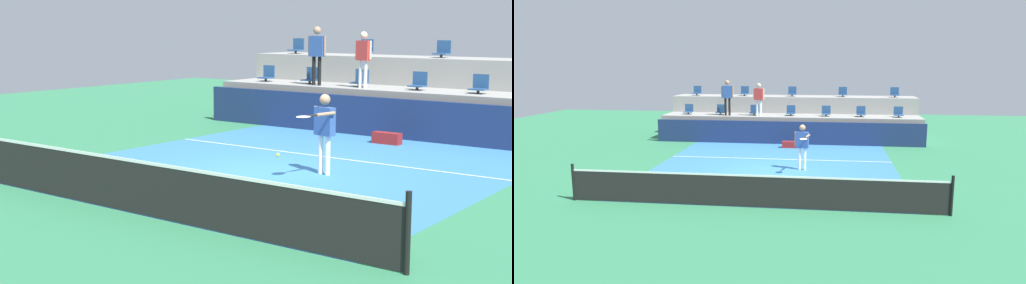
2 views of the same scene
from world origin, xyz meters
The scene contains 24 objects.
ground_plane centered at (0.00, 0.00, 0.00)m, with size 40.00×40.00×0.00m, color #2D754C.
court_inner_paint centered at (0.00, 1.00, 0.00)m, with size 9.00×10.00×0.01m, color teal.
court_service_line centered at (0.00, 2.40, 0.01)m, with size 9.00×0.06×0.00m, color white.
tennis_net centered at (0.00, -4.00, 0.50)m, with size 10.48×0.08×1.07m.
sponsor_backboard centered at (0.00, 6.00, 0.55)m, with size 13.00×0.16×1.10m, color navy.
seating_tier_lower centered at (0.00, 7.30, 0.62)m, with size 13.00×1.80×1.25m, color gray.
seating_tier_upper centered at (0.00, 9.10, 1.05)m, with size 13.00×1.80×2.10m, color gray.
stadium_chair_lower_far_left centered at (-5.30, 7.23, 1.46)m, with size 0.44×0.40×0.52m.
stadium_chair_lower_left centered at (-3.59, 7.23, 1.46)m, with size 0.44×0.40×0.52m.
stadium_chair_lower_mid_left centered at (-1.82, 7.23, 1.46)m, with size 0.44×0.40×0.52m.
stadium_chair_lower_center centered at (0.05, 7.23, 1.46)m, with size 0.44×0.40×0.52m.
stadium_chair_lower_mid_right centered at (1.82, 7.23, 1.46)m, with size 0.44×0.40×0.52m.
stadium_chair_lower_right centered at (3.54, 7.23, 1.46)m, with size 0.44×0.40×0.52m.
stadium_chair_lower_far_right centered at (5.36, 7.23, 1.46)m, with size 0.44×0.40×0.52m.
stadium_chair_upper_far_left centered at (-5.36, 9.03, 2.31)m, with size 0.44×0.40×0.52m.
stadium_chair_upper_left centered at (-2.67, 9.03, 2.31)m, with size 0.44×0.40×0.52m.
stadium_chair_upper_center centered at (-0.04, 9.03, 2.31)m, with size 0.44×0.40×0.52m.
stadium_chair_upper_right centered at (2.66, 9.03, 2.31)m, with size 0.44×0.40×0.52m.
stadium_chair_upper_far_right centered at (5.37, 9.03, 2.31)m, with size 0.44×0.40×0.52m.
tennis_player centered at (1.05, 0.62, 1.03)m, with size 0.58×1.25×1.68m.
spectator_in_white centered at (-3.14, 6.85, 2.34)m, with size 0.62×0.25×1.78m.
spectator_leaning_on_rail centered at (-1.53, 6.85, 2.23)m, with size 0.58×0.25×1.64m.
tennis_ball centered at (1.25, -1.27, 0.71)m, with size 0.07×0.07×0.07m.
equipment_bag centered at (0.23, 5.03, 0.15)m, with size 0.76×0.28×0.30m, color maroon.
Camera 2 is at (2.07, -15.92, 3.92)m, focal length 32.32 mm.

